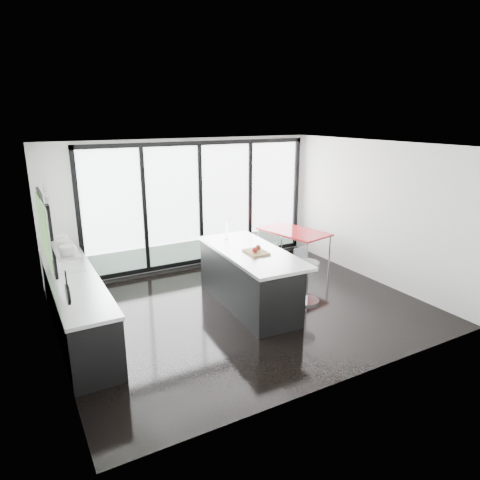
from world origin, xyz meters
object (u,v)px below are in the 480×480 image
red_table (293,248)px  island (247,278)px  bar_stool_near (307,282)px  bar_stool_far (276,271)px

red_table → island: bearing=-146.2°
island → bar_stool_near: (0.99, -0.41, -0.13)m
island → bar_stool_far: 0.99m
island → red_table: (1.91, 1.28, -0.10)m
bar_stool_near → bar_stool_far: 0.84m
bar_stool_near → red_table: 1.92m
bar_stool_near → red_table: size_ratio=0.51×
bar_stool_near → red_table: bearing=46.8°
bar_stool_far → red_table: bearing=36.1°
bar_stool_near → island: bearing=143.2°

